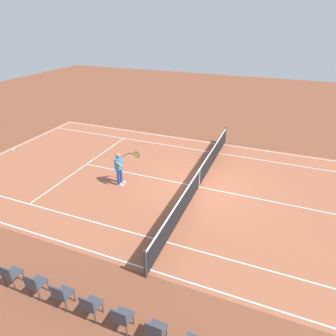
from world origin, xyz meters
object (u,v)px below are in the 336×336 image
(tennis_ball, at_px, (191,166))
(spectator_chair_5, at_px, (61,294))
(spectator_chair_2, at_px, (155,331))
(spectator_chair_6, at_px, (35,284))
(tennis_net, at_px, (199,178))
(spectator_chair_3, at_px, (121,318))
(tennis_player_near, at_px, (120,167))
(spectator_chair_4, at_px, (90,305))
(spectator_chair_7, at_px, (10,274))

(tennis_ball, bearing_deg, spectator_chair_5, 85.89)
(spectator_chair_2, height_order, spectator_chair_6, same)
(spectator_chair_5, xyz_separation_m, spectator_chair_6, (0.93, 0.00, 0.00))
(tennis_net, relative_size, spectator_chair_6, 13.30)
(spectator_chair_2, relative_size, spectator_chair_5, 1.00)
(spectator_chair_3, bearing_deg, spectator_chair_5, 0.00)
(tennis_player_near, height_order, tennis_ball, tennis_player_near)
(spectator_chair_3, bearing_deg, spectator_chair_2, 180.00)
(spectator_chair_4, xyz_separation_m, spectator_chair_6, (1.87, 0.00, 0.00))
(tennis_player_near, relative_size, spectator_chair_3, 1.93)
(tennis_ball, height_order, spectator_chair_3, spectator_chair_3)
(tennis_net, bearing_deg, tennis_ball, -62.43)
(spectator_chair_3, xyz_separation_m, spectator_chair_6, (2.80, 0.00, 0.00))
(tennis_net, xyz_separation_m, spectator_chair_6, (2.60, 7.60, 0.03))
(spectator_chair_5, bearing_deg, tennis_ball, -94.11)
(spectator_chair_4, bearing_deg, spectator_chair_5, 0.00)
(tennis_net, height_order, spectator_chair_3, tennis_net)
(spectator_chair_4, relative_size, spectator_chair_6, 1.00)
(spectator_chair_5, distance_m, spectator_chair_6, 0.93)
(tennis_player_near, xyz_separation_m, spectator_chair_3, (-3.77, 6.46, -0.41))
(tennis_player_near, relative_size, spectator_chair_2, 1.93)
(spectator_chair_3, relative_size, spectator_chair_5, 1.00)
(tennis_net, bearing_deg, spectator_chair_2, 98.51)
(spectator_chair_5, xyz_separation_m, spectator_chair_7, (1.87, 0.00, 0.00))
(tennis_ball, distance_m, spectator_chair_2, 9.73)
(tennis_ball, relative_size, spectator_chair_3, 0.08)
(spectator_chair_4, bearing_deg, spectator_chair_6, 0.00)
(spectator_chair_6, relative_size, spectator_chair_7, 1.00)
(tennis_player_near, bearing_deg, spectator_chair_6, 98.56)
(spectator_chair_3, relative_size, spectator_chair_6, 1.00)
(tennis_net, height_order, spectator_chair_6, tennis_net)
(tennis_player_near, xyz_separation_m, spectator_chair_2, (-4.71, 6.46, -0.41))
(tennis_ball, bearing_deg, tennis_player_near, 49.41)
(tennis_net, distance_m, tennis_player_near, 3.77)
(tennis_player_near, distance_m, spectator_chair_4, 7.07)
(spectator_chair_3, bearing_deg, spectator_chair_6, 0.00)
(spectator_chair_4, bearing_deg, tennis_ball, -88.48)
(tennis_player_near, bearing_deg, spectator_chair_7, 90.35)
(tennis_net, distance_m, spectator_chair_7, 8.38)
(spectator_chair_5, relative_size, spectator_chair_7, 1.00)
(spectator_chair_7, bearing_deg, tennis_ball, -105.05)
(spectator_chair_4, xyz_separation_m, spectator_chair_5, (0.93, 0.00, 0.00))
(tennis_net, relative_size, spectator_chair_3, 13.30)
(tennis_ball, height_order, spectator_chair_6, spectator_chair_6)
(tennis_player_near, xyz_separation_m, tennis_ball, (-2.59, -3.02, -0.90))
(spectator_chair_5, relative_size, spectator_chair_6, 1.00)
(tennis_net, relative_size, tennis_ball, 177.27)
(tennis_ball, bearing_deg, spectator_chair_6, 80.33)
(tennis_net, bearing_deg, tennis_player_near, 17.71)
(spectator_chair_2, distance_m, spectator_chair_4, 1.87)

